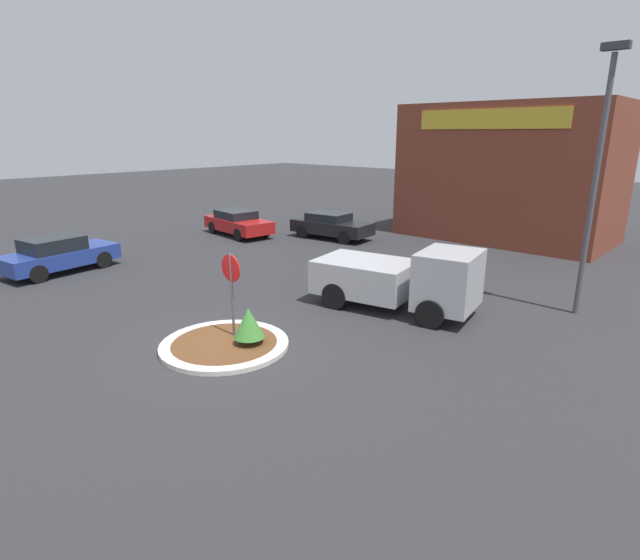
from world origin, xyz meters
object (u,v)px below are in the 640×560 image
object	(u,v)px
parked_sedan_blue	(58,254)
light_pole	(597,167)
utility_truck	(400,279)
parked_sedan_red	(238,222)
parked_sedan_black	(331,225)
stop_sign	(231,281)

from	to	relation	value
parked_sedan_blue	light_pole	distance (m)	19.38
utility_truck	parked_sedan_blue	distance (m)	13.71
parked_sedan_blue	utility_truck	bearing A→B (deg)	-74.57
parked_sedan_red	parked_sedan_black	xyz separation A→B (m)	(4.38, 2.73, 0.02)
stop_sign	light_pole	size ratio (longest dim) A/B	0.31
parked_sedan_red	light_pole	size ratio (longest dim) A/B	0.59
parked_sedan_red	light_pole	xyz separation A→B (m)	(17.53, -0.83, 3.74)
parked_sedan_black	parked_sedan_blue	world-z (taller)	parked_sedan_blue
stop_sign	parked_sedan_blue	size ratio (longest dim) A/B	0.53
parked_sedan_blue	light_pole	world-z (taller)	light_pole
utility_truck	light_pole	distance (m)	6.44
utility_truck	light_pole	xyz separation A→B (m)	(4.26, 3.42, 3.42)
utility_truck	parked_sedan_blue	xyz separation A→B (m)	(-12.60, -5.40, -0.29)
parked_sedan_red	parked_sedan_blue	size ratio (longest dim) A/B	1.01
stop_sign	parked_sedan_red	size ratio (longest dim) A/B	0.52
stop_sign	utility_truck	bearing A→B (deg)	68.54
parked_sedan_blue	light_pole	xyz separation A→B (m)	(16.86, 8.81, 3.70)
utility_truck	light_pole	size ratio (longest dim) A/B	0.69
light_pole	parked_sedan_black	bearing A→B (deg)	164.82
parked_sedan_red	light_pole	bearing A→B (deg)	4.62
utility_truck	light_pole	bearing A→B (deg)	28.08
parked_sedan_red	parked_sedan_black	distance (m)	5.16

